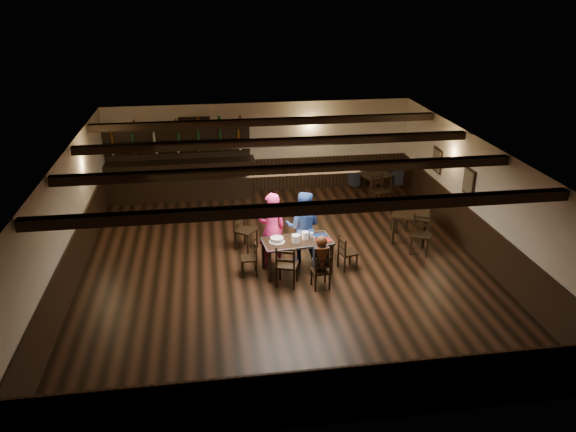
{
  "coord_description": "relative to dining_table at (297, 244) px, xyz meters",
  "views": [
    {
      "loc": [
        -1.56,
        -11.17,
        5.97
      ],
      "look_at": [
        0.13,
        0.2,
        1.13
      ],
      "focal_mm": 35.0,
      "sensor_mm": 36.0,
      "label": 1
    }
  ],
  "objects": [
    {
      "name": "drink_glass",
      "position": [
        0.35,
        0.13,
        0.14
      ],
      "size": [
        0.07,
        0.07,
        0.11
      ],
      "primitive_type": "cylinder",
      "color": "silver",
      "rests_on": "dining_table"
    },
    {
      "name": "salt_shaker",
      "position": [
        0.37,
        -0.04,
        0.13
      ],
      "size": [
        0.03,
        0.03,
        0.09
      ],
      "primitive_type": "cylinder",
      "color": "silver",
      "rests_on": "dining_table"
    },
    {
      "name": "bar_counter",
      "position": [
        -2.67,
        5.02,
        0.06
      ],
      "size": [
        4.4,
        0.7,
        2.2
      ],
      "color": "black",
      "rests_on": "ground"
    },
    {
      "name": "back_table_a",
      "position": [
        3.01,
        1.18,
        -0.01
      ],
      "size": [
        1.16,
        1.16,
        0.75
      ],
      "color": "black",
      "rests_on": "ground"
    },
    {
      "name": "woman_pink",
      "position": [
        -0.5,
        0.45,
        0.19
      ],
      "size": [
        0.69,
        0.52,
        1.71
      ],
      "primitive_type": "imported",
      "rotation": [
        0.0,
        0.0,
        3.32
      ],
      "color": "#F83074",
      "rests_on": "ground"
    },
    {
      "name": "seated_person",
      "position": [
        0.37,
        -0.79,
        0.13
      ],
      "size": [
        0.31,
        0.46,
        0.76
      ],
      "color": "black",
      "rests_on": "ground"
    },
    {
      "name": "bg_patron_right",
      "position": [
        3.61,
        4.01,
        0.17
      ],
      "size": [
        0.27,
        0.39,
        0.74
      ],
      "color": "black",
      "rests_on": "ground"
    },
    {
      "name": "plate_stack_b",
      "position": [
        0.19,
        0.05,
        0.17
      ],
      "size": [
        0.14,
        0.14,
        0.17
      ],
      "primitive_type": "cylinder",
      "color": "white",
      "rests_on": "dining_table"
    },
    {
      "name": "bg_patron_left",
      "position": [
        2.34,
        4.09,
        0.15
      ],
      "size": [
        0.3,
        0.39,
        0.7
      ],
      "color": "black",
      "rests_on": "ground"
    },
    {
      "name": "chair_far_pushed",
      "position": [
        -1.08,
        1.34,
        -0.1
      ],
      "size": [
        0.62,
        0.62,
        0.96
      ],
      "color": "black",
      "rests_on": "ground"
    },
    {
      "name": "menu_blue",
      "position": [
        0.54,
        0.2,
        0.09
      ],
      "size": [
        0.33,
        0.25,
        0.0
      ],
      "primitive_type": "cube",
      "rotation": [
        0.0,
        0.0,
        -0.11
      ],
      "color": "#0D1F45",
      "rests_on": "dining_table"
    },
    {
      "name": "cake",
      "position": [
        -0.44,
        -0.01,
        0.13
      ],
      "size": [
        0.34,
        0.34,
        0.11
      ],
      "color": "white",
      "rests_on": "dining_table"
    },
    {
      "name": "back_table_b",
      "position": [
        2.96,
        4.19,
        -0.01
      ],
      "size": [
        1.15,
        1.15,
        0.75
      ],
      "color": "black",
      "rests_on": "ground"
    },
    {
      "name": "plate_stack_a",
      "position": [
        -0.04,
        -0.09,
        0.17
      ],
      "size": [
        0.18,
        0.18,
        0.17
      ],
      "primitive_type": "cylinder",
      "color": "white",
      "rests_on": "dining_table"
    },
    {
      "name": "chair_end_right",
      "position": [
        1.07,
        -0.06,
        -0.2
      ],
      "size": [
        0.43,
        0.44,
        0.79
      ],
      "color": "black",
      "rests_on": "ground"
    },
    {
      "name": "tea_light",
      "position": [
        -0.02,
        0.14,
        0.11
      ],
      "size": [
        0.05,
        0.05,
        0.06
      ],
      "color": "#A5A8AD",
      "rests_on": "dining_table"
    },
    {
      "name": "man_blue",
      "position": [
        0.22,
        0.49,
        0.18
      ],
      "size": [
        0.96,
        0.84,
        1.68
      ],
      "primitive_type": "imported",
      "rotation": [
        0.0,
        0.0,
        2.86
      ],
      "color": "navy",
      "rests_on": "ground"
    },
    {
      "name": "ground",
      "position": [
        -0.25,
        0.3,
        -0.67
      ],
      "size": [
        10.0,
        10.0,
        0.0
      ],
      "primitive_type": "plane",
      "color": "black",
      "rests_on": "ground"
    },
    {
      "name": "pepper_shaker",
      "position": [
        0.38,
        -0.01,
        0.13
      ],
      "size": [
        0.03,
        0.03,
        0.09
      ],
      "primitive_type": "cylinder",
      "color": "#A5A8AD",
      "rests_on": "dining_table"
    },
    {
      "name": "room_shell",
      "position": [
        -0.24,
        0.34,
        1.08
      ],
      "size": [
        9.02,
        10.02,
        2.71
      ],
      "color": "beige",
      "rests_on": "ground"
    },
    {
      "name": "chair_near_left",
      "position": [
        -0.33,
        -0.62,
        -0.12
      ],
      "size": [
        0.55,
        0.54,
        0.93
      ],
      "color": "black",
      "rests_on": "ground"
    },
    {
      "name": "chair_near_right",
      "position": [
        0.38,
        -0.84,
        -0.22
      ],
      "size": [
        0.4,
        0.38,
        0.77
      ],
      "color": "black",
      "rests_on": "ground"
    },
    {
      "name": "menu_red",
      "position": [
        0.56,
        -0.07,
        0.09
      ],
      "size": [
        0.38,
        0.31,
        0.0
      ],
      "primitive_type": "cube",
      "rotation": [
        0.0,
        0.0,
        0.29
      ],
      "color": "maroon",
      "rests_on": "dining_table"
    },
    {
      "name": "chair_end_left",
      "position": [
        -0.99,
        0.02,
        -0.21
      ],
      "size": [
        0.35,
        0.37,
        0.78
      ],
      "color": "black",
      "rests_on": "ground"
    },
    {
      "name": "dining_table",
      "position": [
        0.0,
        0.0,
        0.0
      ],
      "size": [
        1.57,
        0.91,
        0.75
      ],
      "color": "black",
      "rests_on": "ground"
    }
  ]
}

